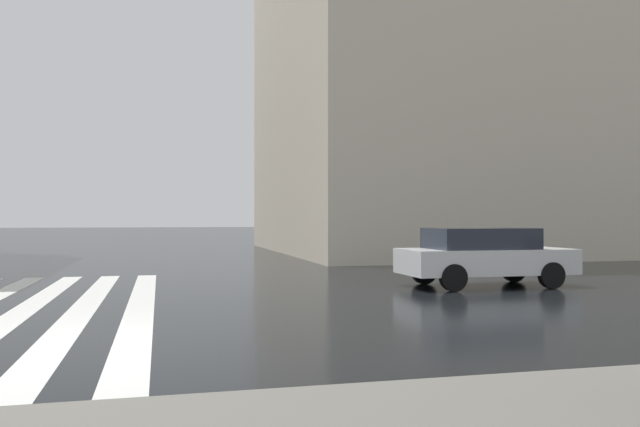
{
  "coord_description": "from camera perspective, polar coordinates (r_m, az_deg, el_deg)",
  "views": [
    {
      "loc": [
        -8.59,
        -0.74,
        1.65
      ],
      "look_at": [
        4.99,
        -4.14,
        1.75
      ],
      "focal_mm": 36.06,
      "sensor_mm": 36.0,
      "label": 1
    }
  ],
  "objects": [
    {
      "name": "ground_plane",
      "position": [
        8.78,
        -19.01,
        -11.22
      ],
      "size": [
        220.0,
        220.0,
        0.0
      ],
      "primitive_type": "plane",
      "color": "black"
    },
    {
      "name": "zebra_crossing",
      "position": [
        12.92,
        -24.61,
        -7.69
      ],
      "size": [
        13.0,
        4.5,
        0.01
      ],
      "color": "silver",
      "rests_on": "ground_plane"
    },
    {
      "name": "haussmann_block_corner",
      "position": [
        36.48,
        18.4,
        13.54
      ],
      "size": [
        17.56,
        26.91,
        21.3
      ],
      "color": "beige",
      "rests_on": "ground_plane"
    },
    {
      "name": "car_white",
      "position": [
        16.05,
        14.35,
        -3.59
      ],
      "size": [
        1.85,
        4.1,
        1.41
      ],
      "color": "silver",
      "rests_on": "ground_plane"
    }
  ]
}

